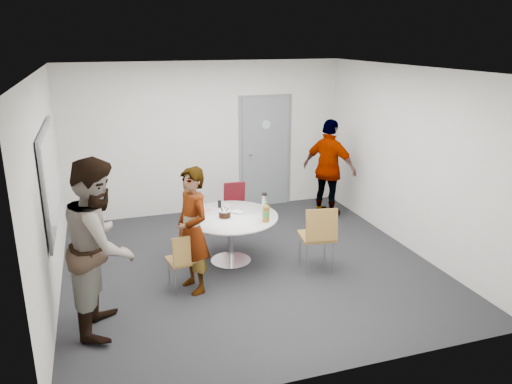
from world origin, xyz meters
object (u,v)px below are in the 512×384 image
object	(u,v)px
table	(232,222)
person_left	(101,245)
person_main	(193,231)
chair_far	(236,202)
person_right	(329,169)
chair_near_left	(185,257)
chair_near_right	(319,232)
door	(265,152)
whiteboard	(51,178)

from	to	relation	value
table	person_left	world-z (taller)	person_left
person_main	chair_far	bearing A→B (deg)	132.47
person_left	person_right	distance (m)	4.61
chair_far	person_main	xyz separation A→B (m)	(-1.08, -1.86, 0.33)
chair_near_left	person_right	world-z (taller)	person_right
chair_near_left	chair_near_right	distance (m)	1.83
person_main	person_right	size ratio (longest dim) A/B	0.92
person_main	person_left	size ratio (longest dim) A/B	0.83
door	table	distance (m)	2.65
person_main	person_left	distance (m)	1.22
whiteboard	person_main	xyz separation A→B (m)	(1.60, -0.64, -0.65)
chair_near_left	chair_far	bearing A→B (deg)	49.36
table	person_main	distance (m)	0.95
person_right	whiteboard	bearing A→B (deg)	71.41
door	person_right	distance (m)	1.31
chair_near_right	person_left	size ratio (longest dim) A/B	0.49
person_main	person_right	distance (m)	3.42
chair_near_right	chair_far	distance (m)	1.99
table	person_right	bearing A→B (deg)	31.46
chair_far	person_main	distance (m)	2.17
table	person_main	size ratio (longest dim) A/B	0.83
door	chair_far	world-z (taller)	door
table	chair_near_left	size ratio (longest dim) A/B	1.72
whiteboard	chair_near_left	size ratio (longest dim) A/B	2.44
chair_near_left	whiteboard	bearing A→B (deg)	147.89
table	person_right	xyz separation A→B (m)	(2.13, 1.30, 0.27)
chair_near_left	person_main	bearing A→B (deg)	1.61
whiteboard	chair_near_left	world-z (taller)	whiteboard
table	chair_near_left	distance (m)	1.04
door	whiteboard	xyz separation A→B (m)	(-3.56, -2.28, 0.42)
table	person_main	world-z (taller)	person_main
whiteboard	chair_near_right	xyz separation A→B (m)	(3.31, -0.67, -0.87)
chair_near_left	person_main	distance (m)	0.36
whiteboard	person_main	world-z (taller)	whiteboard
person_right	chair_near_left	bearing A→B (deg)	88.78
person_left	person_main	bearing A→B (deg)	-53.64
table	chair_far	world-z (taller)	table
person_left	person_right	world-z (taller)	person_left
person_main	person_left	world-z (taller)	person_left
table	person_right	distance (m)	2.51
person_left	chair_near_left	bearing A→B (deg)	-51.95
whiteboard	person_left	size ratio (longest dim) A/B	0.98
chair_far	person_left	world-z (taller)	person_left
door	person_left	xyz separation A→B (m)	(-3.05, -3.44, -0.06)
whiteboard	person_left	xyz separation A→B (m)	(0.51, -1.16, -0.49)
whiteboard	person_main	size ratio (longest dim) A/B	1.18
whiteboard	person_right	size ratio (longest dim) A/B	1.09
chair_near_left	person_left	distance (m)	1.20
door	person_left	bearing A→B (deg)	-131.58
whiteboard	table	distance (m)	2.43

